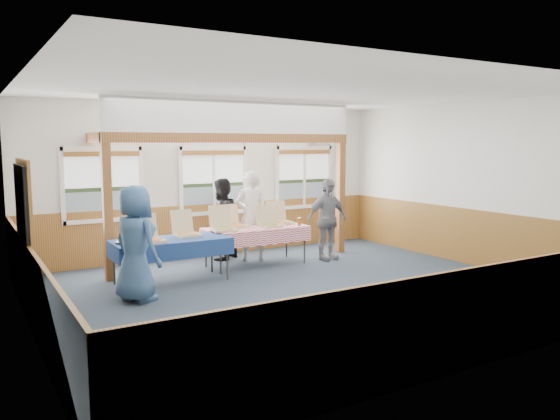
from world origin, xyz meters
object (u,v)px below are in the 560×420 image
object	(u,v)px
table_left	(171,242)
man_blue	(136,244)
woman_white	(252,216)
table_right	(256,230)
person_grey	(327,219)
woman_black	(221,219)

from	to	relation	value
table_left	man_blue	size ratio (longest dim) A/B	1.21
table_left	woman_white	size ratio (longest dim) A/B	1.17
table_left	table_right	world-z (taller)	same
table_left	table_right	bearing A→B (deg)	-5.79
woman_white	person_grey	bearing A→B (deg)	175.39
man_blue	woman_black	bearing A→B (deg)	-71.72
woman_white	woman_black	distance (m)	0.64
table_right	person_grey	xyz separation A→B (m)	(1.50, -0.29, 0.13)
woman_black	person_grey	world-z (taller)	same
man_blue	person_grey	bearing A→B (deg)	-100.23
woman_black	man_blue	xyz separation A→B (m)	(-2.36, -2.09, 0.05)
table_right	man_blue	bearing A→B (deg)	-161.04
woman_white	man_blue	bearing A→B (deg)	54.54
table_left	man_blue	distance (m)	1.19
table_left	person_grey	size ratio (longest dim) A/B	1.28
table_left	woman_white	xyz separation A→B (m)	(2.03, 0.88, 0.22)
woman_white	man_blue	xyz separation A→B (m)	(-2.87, -1.70, -0.04)
table_right	person_grey	size ratio (longest dim) A/B	1.25
woman_white	person_grey	distance (m)	1.54
man_blue	person_grey	world-z (taller)	man_blue
table_left	woman_white	distance (m)	2.22
table_left	person_grey	world-z (taller)	person_grey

